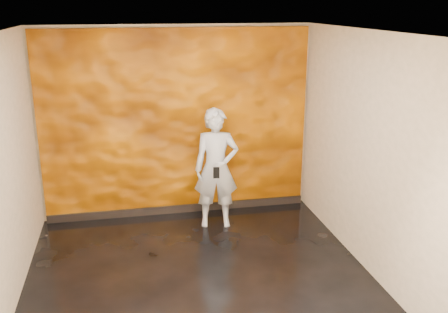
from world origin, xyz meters
TOP-DOWN VIEW (x-y plane):
  - room at (0.00, 0.00)m, footprint 4.02×4.02m
  - feature_wall at (0.00, 1.96)m, footprint 3.90×0.06m
  - baseboard at (0.00, 1.92)m, footprint 3.90×0.04m
  - man at (0.47, 1.39)m, footprint 0.68×0.50m
  - phone at (0.42, 1.13)m, footprint 0.09×0.03m

SIDE VIEW (x-z plane):
  - baseboard at x=0.00m, z-range 0.00..0.12m
  - man at x=0.47m, z-range 0.00..1.71m
  - phone at x=0.42m, z-range 0.80..0.96m
  - feature_wall at x=0.00m, z-range 0.00..2.75m
  - room at x=0.00m, z-range -0.01..2.81m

